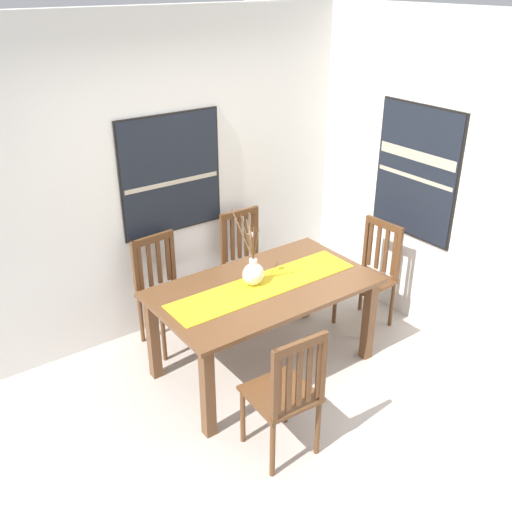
% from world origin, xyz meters
% --- Properties ---
extents(ground_plane, '(6.40, 6.40, 0.03)m').
position_xyz_m(ground_plane, '(0.00, 0.00, -0.01)').
color(ground_plane, '#B2A89E').
extents(wall_back, '(6.40, 0.12, 2.70)m').
position_xyz_m(wall_back, '(0.00, 1.86, 1.35)').
color(wall_back, silver).
rests_on(wall_back, ground_plane).
extents(wall_side, '(0.12, 6.40, 2.70)m').
position_xyz_m(wall_side, '(1.86, 0.00, 1.35)').
color(wall_side, silver).
rests_on(wall_side, ground_plane).
extents(dining_table, '(1.70, 0.97, 0.76)m').
position_xyz_m(dining_table, '(0.24, 0.73, 0.65)').
color(dining_table, brown).
rests_on(dining_table, ground_plane).
extents(table_runner, '(1.57, 0.36, 0.01)m').
position_xyz_m(table_runner, '(0.24, 0.73, 0.76)').
color(table_runner, gold).
rests_on(table_runner, dining_table).
extents(centerpiece_vase, '(0.20, 0.27, 0.65)m').
position_xyz_m(centerpiece_vase, '(0.18, 0.79, 0.87)').
color(centerpiece_vase, silver).
rests_on(centerpiece_vase, dining_table).
extents(chair_0, '(0.44, 0.44, 0.98)m').
position_xyz_m(chair_0, '(0.65, 1.54, 0.51)').
color(chair_0, brown).
rests_on(chair_0, ground_plane).
extents(chair_1, '(0.44, 0.44, 0.98)m').
position_xyz_m(chair_1, '(-0.21, -0.13, 0.51)').
color(chair_1, brown).
rests_on(chair_1, ground_plane).
extents(chair_2, '(0.45, 0.45, 0.97)m').
position_xyz_m(chair_2, '(1.41, 0.71, 0.50)').
color(chair_2, brown).
rests_on(chair_2, ground_plane).
extents(chair_3, '(0.45, 0.45, 0.96)m').
position_xyz_m(chair_3, '(-0.21, 1.53, 0.50)').
color(chair_3, brown).
rests_on(chair_3, ground_plane).
extents(painting_on_back_wall, '(0.93, 0.05, 1.01)m').
position_xyz_m(painting_on_back_wall, '(0.06, 1.79, 1.40)').
color(painting_on_back_wall, black).
extents(painting_on_side_wall, '(0.05, 0.85, 1.15)m').
position_xyz_m(painting_on_side_wall, '(1.79, 0.65, 1.39)').
color(painting_on_side_wall, black).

